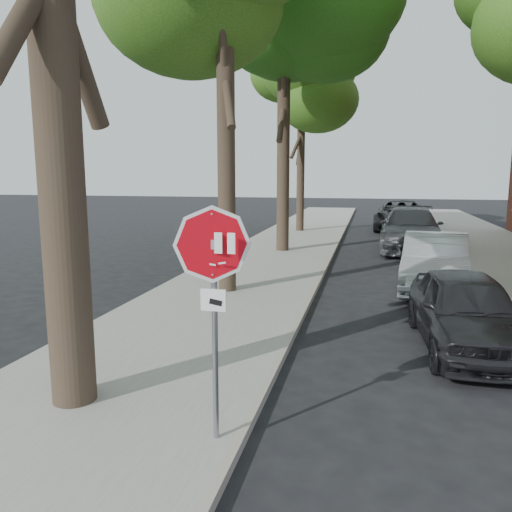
{
  "coord_description": "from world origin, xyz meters",
  "views": [
    {
      "loc": [
        0.9,
        -4.97,
        3.05
      ],
      "look_at": [
        -0.46,
        0.93,
        2.05
      ],
      "focal_mm": 35.0,
      "sensor_mm": 36.0,
      "label": 1
    }
  ],
  "objects_px": {
    "stop_sign": "(213,279)",
    "car_c": "(411,229)",
    "tree_far": "(302,91)",
    "car_a": "(466,310)",
    "car_d": "(401,215)",
    "car_b": "(435,262)",
    "tree_mid_b": "(284,38)"
  },
  "relations": [
    {
      "from": "tree_far",
      "to": "car_a",
      "type": "xyz_separation_m",
      "value": [
        5.32,
        -17.0,
        -6.53
      ]
    },
    {
      "from": "stop_sign",
      "to": "car_a",
      "type": "height_order",
      "value": "stop_sign"
    },
    {
      "from": "car_b",
      "to": "car_d",
      "type": "relative_size",
      "value": 0.77
    },
    {
      "from": "stop_sign",
      "to": "tree_far",
      "type": "distance_m",
      "value": 21.88
    },
    {
      "from": "car_c",
      "to": "stop_sign",
      "type": "bearing_deg",
      "value": -99.26
    },
    {
      "from": "car_a",
      "to": "tree_mid_b",
      "type": "bearing_deg",
      "value": 113.24
    },
    {
      "from": "car_a",
      "to": "car_b",
      "type": "xyz_separation_m",
      "value": [
        0.0,
        4.57,
        0.06
      ]
    },
    {
      "from": "car_d",
      "to": "car_c",
      "type": "bearing_deg",
      "value": -86.41
    },
    {
      "from": "stop_sign",
      "to": "tree_far",
      "type": "xyz_separation_m",
      "value": [
        -2.02,
        21.14,
        5.26
      ]
    },
    {
      "from": "tree_mid_b",
      "to": "car_d",
      "type": "distance_m",
      "value": 12.73
    },
    {
      "from": "car_d",
      "to": "tree_far",
      "type": "bearing_deg",
      "value": -152.72
    },
    {
      "from": "tree_far",
      "to": "car_a",
      "type": "height_order",
      "value": "tree_far"
    },
    {
      "from": "tree_mid_b",
      "to": "car_b",
      "type": "relative_size",
      "value": 2.29
    },
    {
      "from": "tree_far",
      "to": "car_d",
      "type": "distance_m",
      "value": 8.59
    },
    {
      "from": "car_a",
      "to": "car_d",
      "type": "xyz_separation_m",
      "value": [
        -0.06,
        19.28,
        0.13
      ]
    },
    {
      "from": "tree_far",
      "to": "car_a",
      "type": "distance_m",
      "value": 18.97
    },
    {
      "from": "car_c",
      "to": "car_d",
      "type": "bearing_deg",
      "value": 91.76
    },
    {
      "from": "car_a",
      "to": "car_b",
      "type": "relative_size",
      "value": 0.88
    },
    {
      "from": "stop_sign",
      "to": "tree_mid_b",
      "type": "distance_m",
      "value": 15.48
    },
    {
      "from": "stop_sign",
      "to": "car_b",
      "type": "height_order",
      "value": "stop_sign"
    },
    {
      "from": "car_a",
      "to": "car_d",
      "type": "height_order",
      "value": "car_d"
    },
    {
      "from": "car_b",
      "to": "car_c",
      "type": "relative_size",
      "value": 0.78
    },
    {
      "from": "car_c",
      "to": "car_d",
      "type": "relative_size",
      "value": 1.0
    },
    {
      "from": "car_b",
      "to": "stop_sign",
      "type": "bearing_deg",
      "value": -104.23
    },
    {
      "from": "stop_sign",
      "to": "car_a",
      "type": "distance_m",
      "value": 5.44
    },
    {
      "from": "car_a",
      "to": "car_c",
      "type": "distance_m",
      "value": 11.9
    },
    {
      "from": "car_c",
      "to": "car_d",
      "type": "height_order",
      "value": "car_c"
    },
    {
      "from": "tree_mid_b",
      "to": "car_a",
      "type": "height_order",
      "value": "tree_mid_b"
    },
    {
      "from": "stop_sign",
      "to": "car_c",
      "type": "distance_m",
      "value": 16.39
    },
    {
      "from": "car_d",
      "to": "car_a",
      "type": "bearing_deg",
      "value": -85.96
    },
    {
      "from": "car_d",
      "to": "car_b",
      "type": "bearing_deg",
      "value": -85.91
    },
    {
      "from": "tree_mid_b",
      "to": "car_a",
      "type": "distance_m",
      "value": 13.38
    }
  ]
}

